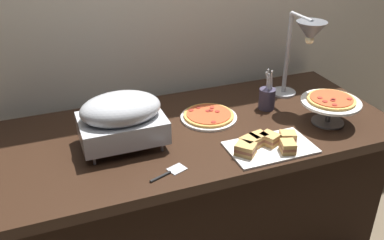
{
  "coord_description": "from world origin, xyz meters",
  "views": [
    {
      "loc": [
        -0.67,
        -1.66,
        1.77
      ],
      "look_at": [
        -0.04,
        0.0,
        0.81
      ],
      "focal_mm": 39.89,
      "sensor_mm": 36.0,
      "label": 1
    }
  ],
  "objects_px": {
    "utensil_holder": "(267,98)",
    "sauce_cup_near": "(148,107)",
    "serving_spatula": "(169,173)",
    "pizza_plate_front": "(209,116)",
    "heat_lamp": "(306,39)",
    "pizza_plate_center": "(331,103)",
    "chafing_dish": "(121,118)",
    "sandwich_platter": "(267,144)"
  },
  "relations": [
    {
      "from": "pizza_plate_center",
      "to": "utensil_holder",
      "type": "height_order",
      "value": "utensil_holder"
    },
    {
      "from": "sandwich_platter",
      "to": "utensil_holder",
      "type": "bearing_deg",
      "value": 60.51
    },
    {
      "from": "sandwich_platter",
      "to": "sauce_cup_near",
      "type": "xyz_separation_m",
      "value": [
        -0.38,
        0.56,
        -0.01
      ]
    },
    {
      "from": "pizza_plate_front",
      "to": "pizza_plate_center",
      "type": "xyz_separation_m",
      "value": [
        0.53,
        -0.25,
        0.09
      ]
    },
    {
      "from": "pizza_plate_front",
      "to": "sauce_cup_near",
      "type": "xyz_separation_m",
      "value": [
        -0.26,
        0.2,
        0.0
      ]
    },
    {
      "from": "heat_lamp",
      "to": "serving_spatula",
      "type": "height_order",
      "value": "heat_lamp"
    },
    {
      "from": "sauce_cup_near",
      "to": "sandwich_platter",
      "type": "bearing_deg",
      "value": -55.62
    },
    {
      "from": "utensil_holder",
      "to": "chafing_dish",
      "type": "bearing_deg",
      "value": -172.97
    },
    {
      "from": "pizza_plate_center",
      "to": "serving_spatula",
      "type": "relative_size",
      "value": 1.67
    },
    {
      "from": "heat_lamp",
      "to": "pizza_plate_front",
      "type": "bearing_deg",
      "value": 178.19
    },
    {
      "from": "sauce_cup_near",
      "to": "pizza_plate_front",
      "type": "bearing_deg",
      "value": -38.42
    },
    {
      "from": "sauce_cup_near",
      "to": "chafing_dish",
      "type": "bearing_deg",
      "value": -123.38
    },
    {
      "from": "sauce_cup_near",
      "to": "pizza_plate_center",
      "type": "bearing_deg",
      "value": -29.94
    },
    {
      "from": "pizza_plate_front",
      "to": "utensil_holder",
      "type": "bearing_deg",
      "value": -0.76
    },
    {
      "from": "chafing_dish",
      "to": "pizza_plate_center",
      "type": "height_order",
      "value": "chafing_dish"
    },
    {
      "from": "chafing_dish",
      "to": "pizza_plate_center",
      "type": "xyz_separation_m",
      "value": [
        0.99,
        -0.15,
        -0.04
      ]
    },
    {
      "from": "pizza_plate_front",
      "to": "utensil_holder",
      "type": "xyz_separation_m",
      "value": [
        0.33,
        -0.0,
        0.05
      ]
    },
    {
      "from": "heat_lamp",
      "to": "sandwich_platter",
      "type": "xyz_separation_m",
      "value": [
        -0.38,
        -0.34,
        -0.33
      ]
    },
    {
      "from": "serving_spatula",
      "to": "sauce_cup_near",
      "type": "bearing_deg",
      "value": 82.34
    },
    {
      "from": "utensil_holder",
      "to": "sauce_cup_near",
      "type": "bearing_deg",
      "value": 160.39
    },
    {
      "from": "chafing_dish",
      "to": "pizza_plate_center",
      "type": "distance_m",
      "value": 1.0
    },
    {
      "from": "pizza_plate_front",
      "to": "pizza_plate_center",
      "type": "bearing_deg",
      "value": -25.22
    },
    {
      "from": "pizza_plate_center",
      "to": "sauce_cup_near",
      "type": "xyz_separation_m",
      "value": [
        -0.79,
        0.45,
        -0.09
      ]
    },
    {
      "from": "chafing_dish",
      "to": "utensil_holder",
      "type": "distance_m",
      "value": 0.79
    },
    {
      "from": "utensil_holder",
      "to": "serving_spatula",
      "type": "distance_m",
      "value": 0.76
    },
    {
      "from": "chafing_dish",
      "to": "pizza_plate_center",
      "type": "bearing_deg",
      "value": -8.58
    },
    {
      "from": "pizza_plate_center",
      "to": "sandwich_platter",
      "type": "height_order",
      "value": "pizza_plate_center"
    },
    {
      "from": "serving_spatula",
      "to": "utensil_holder",
      "type": "bearing_deg",
      "value": 29.48
    },
    {
      "from": "heat_lamp",
      "to": "sauce_cup_near",
      "type": "xyz_separation_m",
      "value": [
        -0.77,
        0.22,
        -0.34
      ]
    },
    {
      "from": "heat_lamp",
      "to": "utensil_holder",
      "type": "bearing_deg",
      "value": 176.33
    },
    {
      "from": "utensil_holder",
      "to": "serving_spatula",
      "type": "bearing_deg",
      "value": -150.52
    },
    {
      "from": "utensil_holder",
      "to": "sandwich_platter",
      "type": "bearing_deg",
      "value": -119.49
    },
    {
      "from": "sandwich_platter",
      "to": "pizza_plate_center",
      "type": "bearing_deg",
      "value": 14.86
    },
    {
      "from": "heat_lamp",
      "to": "sauce_cup_near",
      "type": "height_order",
      "value": "heat_lamp"
    },
    {
      "from": "chafing_dish",
      "to": "pizza_plate_center",
      "type": "relative_size",
      "value": 1.29
    },
    {
      "from": "chafing_dish",
      "to": "sandwich_platter",
      "type": "xyz_separation_m",
      "value": [
        0.58,
        -0.26,
        -0.12
      ]
    },
    {
      "from": "serving_spatula",
      "to": "pizza_plate_front",
      "type": "bearing_deg",
      "value": 48.49
    },
    {
      "from": "utensil_holder",
      "to": "serving_spatula",
      "type": "relative_size",
      "value": 1.29
    },
    {
      "from": "pizza_plate_front",
      "to": "pizza_plate_center",
      "type": "height_order",
      "value": "pizza_plate_center"
    },
    {
      "from": "chafing_dish",
      "to": "sauce_cup_near",
      "type": "xyz_separation_m",
      "value": [
        0.2,
        0.3,
        -0.12
      ]
    },
    {
      "from": "utensil_holder",
      "to": "serving_spatula",
      "type": "height_order",
      "value": "utensil_holder"
    },
    {
      "from": "chafing_dish",
      "to": "pizza_plate_front",
      "type": "distance_m",
      "value": 0.48
    }
  ]
}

